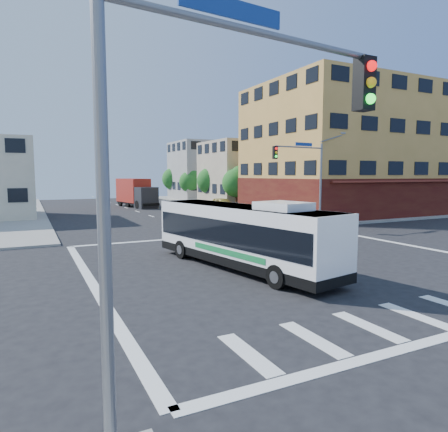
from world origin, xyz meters
name	(u,v)px	position (x,y,z in m)	size (l,w,h in m)	color
ground	(290,262)	(0.00, 0.00, 0.00)	(120.00, 120.00, 0.00)	black
sidewalk_ne	(339,201)	(35.00, 35.00, 0.07)	(50.00, 50.00, 0.15)	gray
corner_building_ne	(341,161)	(19.99, 18.48, 5.89)	(18.10, 15.44, 14.00)	gold
building_east_near	(249,174)	(16.98, 33.98, 4.51)	(12.06, 10.06, 9.00)	#BBAD8F
building_east_far	(209,171)	(16.98, 47.98, 5.01)	(12.06, 10.06, 10.00)	#9E9F9A
signal_mast_ne	(306,167)	(9.08, 10.62, 4.98)	(7.91, 1.13, 8.07)	gray
signal_mast_sw	(217,134)	(-9.08, -10.64, 4.98)	(7.91, 1.01, 8.07)	gray
street_tree_a	(237,181)	(11.90, 27.92, 3.59)	(3.60, 3.60, 5.53)	#341F13
street_tree_b	(211,179)	(11.90, 35.92, 3.75)	(3.80, 3.80, 5.79)	#341F13
street_tree_c	(190,180)	(11.90, 43.92, 3.46)	(3.40, 3.40, 5.29)	#341F13
street_tree_d	(174,177)	(11.90, 51.92, 3.88)	(4.00, 4.00, 6.03)	#341F13
transit_bus	(241,235)	(-2.84, 0.02, 1.60)	(4.38, 11.27, 3.26)	black
box_truck	(136,193)	(1.57, 37.71, 1.86)	(3.95, 8.83, 3.84)	#222327
parked_car	(222,204)	(9.71, 27.68, 0.79)	(1.87, 4.65, 1.59)	#D4BF59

